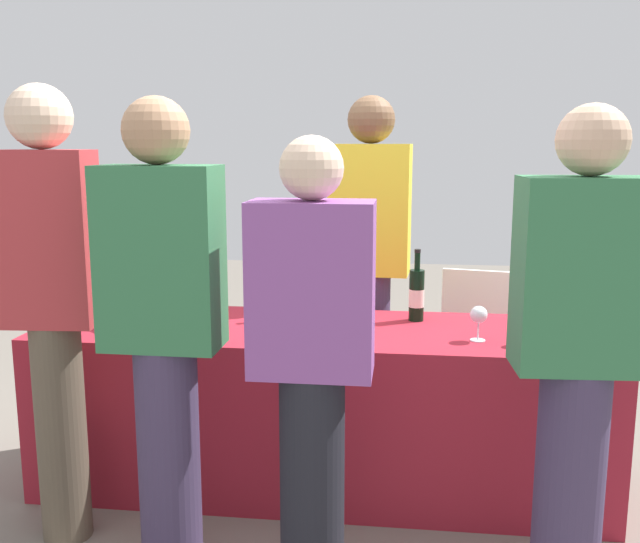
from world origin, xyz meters
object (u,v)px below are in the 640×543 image
(wine_glass_5, at_px, (529,322))
(ice_bucket, at_px, (156,300))
(wine_bottle_2, at_px, (203,290))
(guest_3, at_px, (579,346))
(guest_1, at_px, (164,324))
(menu_board, at_px, (485,342))
(wine_glass_0, at_px, (167,307))
(guest_0, at_px, (52,294))
(wine_bottle_0, at_px, (109,293))
(wine_glass_2, at_px, (209,310))
(server_pouring, at_px, (370,255))
(wine_glass_3, at_px, (285,311))
(wine_glass_4, at_px, (479,316))
(guest_2, at_px, (312,354))
(wine_bottle_1, at_px, (148,290))
(wine_glass_1, at_px, (185,310))
(wine_bottle_4, at_px, (417,295))
(wine_bottle_3, at_px, (296,293))

(wine_glass_5, height_order, ice_bucket, ice_bucket)
(wine_bottle_2, distance_m, guest_3, 1.74)
(guest_1, xyz_separation_m, menu_board, (1.29, 1.67, -0.50))
(wine_glass_0, distance_m, guest_0, 0.56)
(wine_bottle_0, relative_size, guest_1, 0.18)
(wine_glass_5, bearing_deg, guest_3, -83.91)
(wine_bottle_0, distance_m, wine_glass_2, 0.62)
(server_pouring, bearing_deg, guest_1, 67.58)
(wine_glass_3, bearing_deg, wine_bottle_2, 149.39)
(wine_glass_0, bearing_deg, wine_bottle_2, 72.59)
(wine_bottle_0, relative_size, guest_3, 0.19)
(wine_glass_4, relative_size, guest_2, 0.09)
(guest_1, distance_m, guest_2, 0.53)
(wine_bottle_0, relative_size, menu_board, 0.37)
(wine_bottle_1, xyz_separation_m, wine_glass_1, (0.29, -0.33, -0.01))
(wine_glass_4, bearing_deg, wine_bottle_4, 128.80)
(wine_bottle_4, relative_size, ice_bucket, 1.39)
(ice_bucket, bearing_deg, wine_glass_0, -42.85)
(wine_glass_4, xyz_separation_m, guest_2, (-0.60, -0.61, -0.00))
(wine_bottle_4, distance_m, guest_1, 1.24)
(wine_glass_5, distance_m, server_pouring, 1.01)
(wine_bottle_1, distance_m, wine_glass_1, 0.44)
(wine_glass_1, bearing_deg, menu_board, 39.40)
(wine_glass_3, height_order, guest_0, guest_0)
(wine_glass_1, height_order, wine_glass_5, wine_glass_1)
(wine_bottle_4, distance_m, wine_glass_5, 0.56)
(wine_bottle_2, height_order, wine_bottle_3, wine_bottle_3)
(wine_glass_3, bearing_deg, server_pouring, 63.79)
(wine_glass_1, bearing_deg, wine_glass_4, 1.80)
(wine_bottle_4, bearing_deg, wine_bottle_0, -176.98)
(wine_glass_2, relative_size, guest_0, 0.08)
(wine_glass_0, height_order, wine_glass_3, wine_glass_0)
(wine_glass_5, distance_m, guest_3, 0.56)
(guest_0, bearing_deg, server_pouring, 41.20)
(guest_1, distance_m, guest_3, 1.38)
(wine_glass_2, xyz_separation_m, menu_board, (1.28, 1.13, -0.42))
(wine_bottle_4, relative_size, wine_glass_4, 2.26)
(wine_bottle_0, xyz_separation_m, wine_glass_2, (0.56, -0.27, -0.00))
(wine_bottle_4, height_order, guest_3, guest_3)
(wine_glass_2, distance_m, menu_board, 1.76)
(wine_glass_4, bearing_deg, wine_bottle_2, 166.54)
(guest_1, bearing_deg, guest_3, -0.36)
(wine_glass_0, bearing_deg, guest_1, -71.72)
(wine_bottle_3, height_order, menu_board, wine_bottle_3)
(wine_bottle_2, relative_size, wine_glass_5, 2.39)
(guest_0, bearing_deg, wine_glass_5, 8.11)
(wine_glass_4, xyz_separation_m, wine_glass_5, (0.19, -0.04, -0.01))
(wine_glass_4, xyz_separation_m, server_pouring, (-0.48, 0.70, 0.13))
(wine_glass_0, xyz_separation_m, wine_glass_1, (0.10, -0.07, 0.01))
(wine_glass_2, distance_m, wine_glass_4, 1.12)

